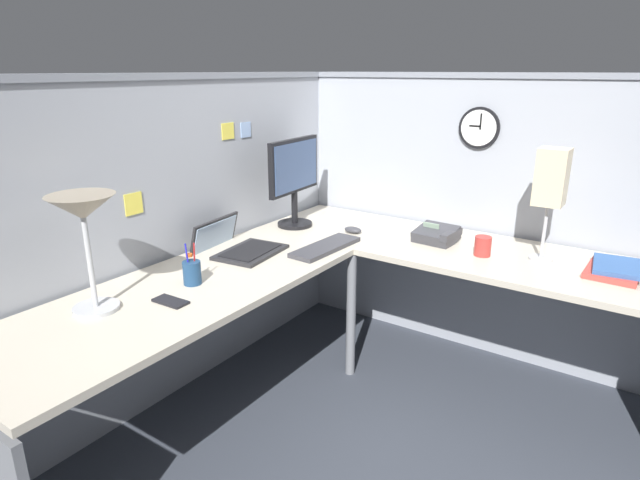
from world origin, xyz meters
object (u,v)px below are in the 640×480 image
(desk_lamp_paper, at_px, (551,180))
(wall_clock, at_px, (479,128))
(book_stack, at_px, (615,269))
(pen_cup, at_px, (192,272))
(office_phone, at_px, (437,235))
(coffee_mug, at_px, (483,246))
(desk_lamp_dome, at_px, (83,217))
(keyboard, at_px, (326,247))
(computer_mouse, at_px, (353,230))
(cell_phone, at_px, (171,301))
(monitor, at_px, (294,176))
(laptop, at_px, (235,246))

(desk_lamp_paper, height_order, wall_clock, wall_clock)
(desk_lamp_paper, bearing_deg, book_stack, -91.20)
(pen_cup, relative_size, office_phone, 0.82)
(office_phone, xyz_separation_m, desk_lamp_paper, (0.02, -0.51, 0.35))
(pen_cup, distance_m, office_phone, 1.29)
(coffee_mug, height_order, wall_clock, wall_clock)
(desk_lamp_dome, distance_m, pen_cup, 0.50)
(keyboard, xyz_separation_m, computer_mouse, (0.32, 0.03, 0.01))
(computer_mouse, distance_m, cell_phone, 1.20)
(book_stack, xyz_separation_m, wall_clock, (0.31, 0.76, 0.55))
(keyboard, bearing_deg, pen_cup, 165.69)
(monitor, relative_size, computer_mouse, 4.81)
(desk_lamp_dome, distance_m, cell_phone, 0.45)
(office_phone, bearing_deg, coffee_mug, -106.10)
(pen_cup, bearing_deg, desk_lamp_dome, 164.00)
(laptop, relative_size, computer_mouse, 4.00)
(desk_lamp_paper, distance_m, wall_clock, 0.57)
(book_stack, bearing_deg, cell_phone, 133.36)
(desk_lamp_dome, bearing_deg, cell_phone, -41.78)
(cell_phone, height_order, coffee_mug, coffee_mug)
(laptop, relative_size, cell_phone, 2.89)
(office_phone, relative_size, book_stack, 0.73)
(desk_lamp_paper, bearing_deg, keyboard, 115.63)
(monitor, xyz_separation_m, laptop, (-0.52, -0.02, -0.27))
(monitor, relative_size, coffee_mug, 5.21)
(office_phone, relative_size, wall_clock, 0.99)
(computer_mouse, bearing_deg, monitor, 101.11)
(laptop, distance_m, desk_lamp_paper, 1.53)
(pen_cup, bearing_deg, monitor, 9.81)
(coffee_mug, bearing_deg, cell_phone, 145.89)
(cell_phone, relative_size, book_stack, 0.48)
(keyboard, xyz_separation_m, book_stack, (0.44, -1.25, 0.01))
(computer_mouse, xyz_separation_m, office_phone, (0.11, -0.45, 0.02))
(monitor, bearing_deg, pen_cup, -170.19)
(computer_mouse, bearing_deg, laptop, 150.70)
(desk_lamp_dome, relative_size, pen_cup, 2.47)
(cell_phone, xyz_separation_m, coffee_mug, (1.22, -0.83, 0.04))
(book_stack, bearing_deg, pen_cup, 127.79)
(cell_phone, distance_m, office_phone, 1.42)
(keyboard, distance_m, wall_clock, 1.05)
(computer_mouse, xyz_separation_m, wall_clock, (0.44, -0.52, 0.55))
(desk_lamp_dome, distance_m, desk_lamp_paper, 1.98)
(laptop, relative_size, office_phone, 1.90)
(office_phone, distance_m, wall_clock, 0.63)
(office_phone, height_order, wall_clock, wall_clock)
(laptop, bearing_deg, monitor, 1.72)
(desk_lamp_dome, height_order, wall_clock, wall_clock)
(keyboard, bearing_deg, office_phone, -41.61)
(cell_phone, bearing_deg, desk_lamp_paper, -41.25)
(cell_phone, relative_size, office_phone, 0.66)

